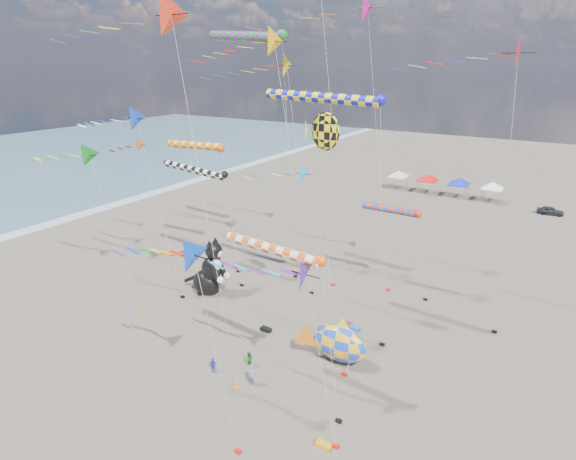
# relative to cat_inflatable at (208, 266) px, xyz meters

# --- Properties ---
(ground) EXTENTS (260.00, 260.00, 0.00)m
(ground) POSITION_rel_cat_inflatable_xyz_m (8.48, -13.93, -2.83)
(ground) COLOR brown
(ground) RESTS_ON ground
(delta_kite_0) EXTENTS (9.36, 1.66, 13.44)m
(delta_kite_0) POSITION_rel_cat_inflatable_xyz_m (-11.71, 2.01, 9.39)
(delta_kite_0) COLOR #E45A17
(delta_kite_0) RESTS_ON ground
(delta_kite_1) EXTENTS (9.90, 2.11, 22.93)m
(delta_kite_1) POSITION_rel_cat_inflatable_xyz_m (8.82, -1.49, 18.71)
(delta_kite_1) COLOR #EDA10C
(delta_kite_1) RESTS_ON ground
(delta_kite_2) EXTENTS (10.77, 2.48, 22.46)m
(delta_kite_2) POSITION_rel_cat_inflatable_xyz_m (20.97, 7.09, 18.12)
(delta_kite_2) COLOR red
(delta_kite_2) RESTS_ON ground
(delta_kite_3) EXTENTS (8.26, 1.99, 12.54)m
(delta_kite_3) POSITION_rel_cat_inflatable_xyz_m (10.79, -13.38, 8.40)
(delta_kite_3) COLOR blue
(delta_kite_3) RESTS_ON ground
(delta_kite_5) EXTENTS (9.65, 2.06, 11.78)m
(delta_kite_5) POSITION_rel_cat_inflatable_xyz_m (5.50, 7.62, 7.60)
(delta_kite_5) COLOR #18ABD6
(delta_kite_5) RESTS_ON ground
(delta_kite_6) EXTENTS (15.83, 2.81, 24.54)m
(delta_kite_6) POSITION_rel_cat_inflatable_xyz_m (5.09, -9.29, 20.04)
(delta_kite_6) COLOR red
(delta_kite_6) RESTS_ON ground
(delta_kite_7) EXTENTS (9.43, 2.01, 10.67)m
(delta_kite_7) POSITION_rel_cat_inflatable_xyz_m (14.73, -10.15, 6.51)
(delta_kite_7) COLOR #4E2086
(delta_kite_7) RESTS_ON ground
(delta_kite_8) EXTENTS (11.17, 2.10, 14.59)m
(delta_kite_8) POSITION_rel_cat_inflatable_xyz_m (-7.21, -5.80, 10.38)
(delta_kite_8) COLOR #0C7B1B
(delta_kite_8) RESTS_ON ground
(delta_kite_9) EXTENTS (12.99, 2.19, 21.48)m
(delta_kite_9) POSITION_rel_cat_inflatable_xyz_m (3.15, 5.01, 17.21)
(delta_kite_9) COLOR yellow
(delta_kite_9) RESTS_ON ground
(delta_kite_10) EXTENTS (10.82, 2.22, 17.43)m
(delta_kite_10) POSITION_rel_cat_inflatable_xyz_m (-5.44, -2.03, 13.18)
(delta_kite_10) COLOR #1242BE
(delta_kite_10) RESTS_ON ground
(delta_kite_11) EXTENTS (16.32, 2.89, 26.32)m
(delta_kite_11) POSITION_rel_cat_inflatable_xyz_m (8.70, 9.44, 21.78)
(delta_kite_11) COLOR #CF0D85
(delta_kite_11) RESTS_ON ground
(windsock_0) EXTENTS (9.67, 0.95, 23.23)m
(windsock_0) POSITION_rel_cat_inflatable_xyz_m (0.14, 7.20, 19.85)
(windsock_0) COLOR #167B22
(windsock_0) RESTS_ON ground
(windsock_1) EXTENTS (8.24, 0.65, 10.70)m
(windsock_1) POSITION_rel_cat_inflatable_xyz_m (13.17, -8.34, 7.46)
(windsock_1) COLOR #EC5210
(windsock_1) RESTS_ON ground
(windsock_2) EXTENTS (10.54, 0.76, 18.60)m
(windsock_2) POSITION_rel_cat_inflatable_xyz_m (11.44, 0.60, 15.31)
(windsock_2) COLOR #1214BC
(windsock_2) RESTS_ON ground
(windsock_3) EXTENTS (6.81, 0.69, 8.45)m
(windsock_3) POSITION_rel_cat_inflatable_xyz_m (14.07, 9.43, 5.21)
(windsock_3) COLOR red
(windsock_3) RESTS_ON ground
(windsock_4) EXTENTS (8.33, 0.79, 13.19)m
(windsock_4) POSITION_rel_cat_inflatable_xyz_m (-4.94, 5.05, 9.90)
(windsock_4) COLOR #EB5013
(windsock_4) RESTS_ON ground
(windsock_5) EXTENTS (9.31, 0.71, 11.31)m
(windsock_5) POSITION_rel_cat_inflatable_xyz_m (-3.25, 2.76, 8.07)
(windsock_5) COLOR black
(windsock_5) RESTS_ON ground
(angelfish_kite) EXTENTS (3.74, 3.02, 17.37)m
(angelfish_kite) POSITION_rel_cat_inflatable_xyz_m (11.74, -0.26, 13.09)
(angelfish_kite) COLOR yellow
(angelfish_kite) RESTS_ON ground
(cat_inflatable) EXTENTS (4.35, 2.44, 5.66)m
(cat_inflatable) POSITION_rel_cat_inflatable_xyz_m (0.00, 0.00, 0.00)
(cat_inflatable) COLOR black
(cat_inflatable) RESTS_ON ground
(fish_inflatable) EXTENTS (5.68, 2.75, 3.83)m
(fish_inflatable) POSITION_rel_cat_inflatable_xyz_m (14.97, -3.15, -1.14)
(fish_inflatable) COLOR blue
(fish_inflatable) RESTS_ON ground
(person_adult) EXTENTS (0.62, 0.42, 1.63)m
(person_adult) POSITION_rel_cat_inflatable_xyz_m (11.19, -8.43, -2.01)
(person_adult) COLOR gray
(person_adult) RESTS_ON ground
(child_green) EXTENTS (0.67, 0.57, 1.20)m
(child_green) POSITION_rel_cat_inflatable_xyz_m (9.80, -6.91, -2.23)
(child_green) COLOR #22711F
(child_green) RESTS_ON ground
(child_blue) EXTENTS (0.70, 0.44, 1.11)m
(child_blue) POSITION_rel_cat_inflatable_xyz_m (7.96, -8.70, -2.27)
(child_blue) COLOR #2B3FAD
(child_blue) RESTS_ON ground
(kite_bag_0) EXTENTS (0.90, 0.44, 0.30)m
(kite_bag_0) POSITION_rel_cat_inflatable_xyz_m (17.69, -10.52, -2.68)
(kite_bag_0) COLOR orange
(kite_bag_0) RESTS_ON ground
(kite_bag_1) EXTENTS (0.90, 0.44, 0.30)m
(kite_bag_1) POSITION_rel_cat_inflatable_xyz_m (8.19, -2.49, -2.68)
(kite_bag_1) COLOR black
(kite_bag_1) RESTS_ON ground
(kite_bag_2) EXTENTS (0.90, 0.44, 0.30)m
(kite_bag_2) POSITION_rel_cat_inflatable_xyz_m (14.24, 1.49, -2.68)
(kite_bag_2) COLOR blue
(kite_bag_2) RESTS_ON ground
(tent_row) EXTENTS (19.20, 4.20, 3.80)m
(tent_row) POSITION_rel_cat_inflatable_xyz_m (9.98, 46.07, 0.32)
(tent_row) COLOR silver
(tent_row) RESTS_ON ground
(parked_car) EXTENTS (3.61, 1.74, 1.19)m
(parked_car) POSITION_rel_cat_inflatable_xyz_m (25.85, 44.07, -2.24)
(parked_car) COLOR #26262D
(parked_car) RESTS_ON ground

